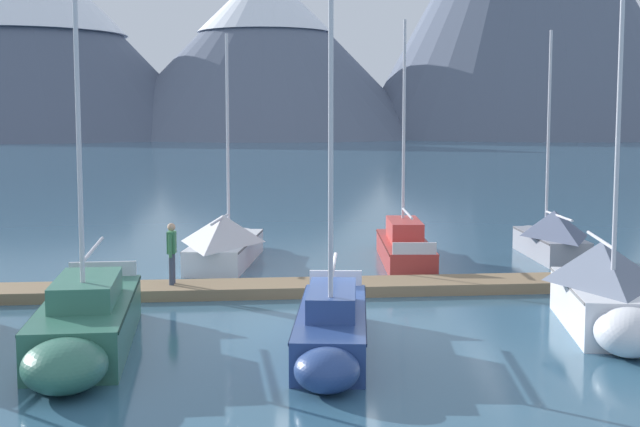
{
  "coord_description": "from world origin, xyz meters",
  "views": [
    {
      "loc": [
        -0.85,
        -21.08,
        4.95
      ],
      "look_at": [
        0.0,
        6.0,
        2.0
      ],
      "focal_mm": 51.41,
      "sensor_mm": 36.0,
      "label": 1
    }
  ],
  "objects_px": {
    "sailboat_end_of_dock": "(549,234)",
    "sailboat_second_berth": "(85,324)",
    "sailboat_far_berth": "(403,244)",
    "person_on_dock": "(172,250)",
    "sailboat_mid_dock_port": "(226,239)",
    "sailboat_outer_slip": "(606,290)",
    "sailboat_mid_dock_starboard": "(332,327)"
  },
  "relations": [
    {
      "from": "person_on_dock",
      "to": "sailboat_mid_dock_starboard",
      "type": "bearing_deg",
      "value": -57.11
    },
    {
      "from": "sailboat_far_berth",
      "to": "person_on_dock",
      "type": "distance_m",
      "value": 9.11
    },
    {
      "from": "sailboat_mid_dock_starboard",
      "to": "sailboat_end_of_dock",
      "type": "bearing_deg",
      "value": 57.31
    },
    {
      "from": "sailboat_far_berth",
      "to": "person_on_dock",
      "type": "height_order",
      "value": "sailboat_far_berth"
    },
    {
      "from": "sailboat_outer_slip",
      "to": "person_on_dock",
      "type": "relative_size",
      "value": 4.89
    },
    {
      "from": "sailboat_mid_dock_port",
      "to": "sailboat_mid_dock_starboard",
      "type": "height_order",
      "value": "sailboat_mid_dock_starboard"
    },
    {
      "from": "sailboat_second_berth",
      "to": "sailboat_mid_dock_port",
      "type": "xyz_separation_m",
      "value": [
        2.13,
        11.64,
        0.16
      ]
    },
    {
      "from": "sailboat_far_berth",
      "to": "sailboat_end_of_dock",
      "type": "xyz_separation_m",
      "value": [
        5.17,
        0.6,
        0.25
      ]
    },
    {
      "from": "sailboat_outer_slip",
      "to": "sailboat_end_of_dock",
      "type": "distance_m",
      "value": 10.99
    },
    {
      "from": "sailboat_second_berth",
      "to": "sailboat_outer_slip",
      "type": "xyz_separation_m",
      "value": [
        11.48,
        1.58,
        0.33
      ]
    },
    {
      "from": "sailboat_far_berth",
      "to": "sailboat_outer_slip",
      "type": "height_order",
      "value": "sailboat_outer_slip"
    },
    {
      "from": "sailboat_second_berth",
      "to": "sailboat_end_of_dock",
      "type": "height_order",
      "value": "sailboat_end_of_dock"
    },
    {
      "from": "sailboat_mid_dock_starboard",
      "to": "sailboat_far_berth",
      "type": "bearing_deg",
      "value": 76.22
    },
    {
      "from": "sailboat_mid_dock_port",
      "to": "sailboat_far_berth",
      "type": "relative_size",
      "value": 0.94
    },
    {
      "from": "sailboat_end_of_dock",
      "to": "sailboat_outer_slip",
      "type": "bearing_deg",
      "value": -99.27
    },
    {
      "from": "sailboat_mid_dock_starboard",
      "to": "person_on_dock",
      "type": "relative_size",
      "value": 5.28
    },
    {
      "from": "sailboat_far_berth",
      "to": "sailboat_end_of_dock",
      "type": "height_order",
      "value": "sailboat_far_berth"
    },
    {
      "from": "sailboat_far_berth",
      "to": "sailboat_outer_slip",
      "type": "relative_size",
      "value": 0.98
    },
    {
      "from": "sailboat_end_of_dock",
      "to": "person_on_dock",
      "type": "distance_m",
      "value": 13.77
    },
    {
      "from": "sailboat_outer_slip",
      "to": "person_on_dock",
      "type": "xyz_separation_m",
      "value": [
        -10.46,
        4.53,
        0.32
      ]
    },
    {
      "from": "sailboat_mid_dock_port",
      "to": "sailboat_far_berth",
      "type": "bearing_deg",
      "value": 1.75
    },
    {
      "from": "sailboat_second_berth",
      "to": "sailboat_far_berth",
      "type": "height_order",
      "value": "sailboat_far_berth"
    },
    {
      "from": "sailboat_mid_dock_port",
      "to": "sailboat_outer_slip",
      "type": "xyz_separation_m",
      "value": [
        9.35,
        -10.06,
        0.16
      ]
    },
    {
      "from": "sailboat_end_of_dock",
      "to": "sailboat_second_berth",
      "type": "bearing_deg",
      "value": -136.85
    },
    {
      "from": "sailboat_end_of_dock",
      "to": "sailboat_mid_dock_port",
      "type": "bearing_deg",
      "value": -175.97
    },
    {
      "from": "sailboat_mid_dock_port",
      "to": "sailboat_outer_slip",
      "type": "relative_size",
      "value": 0.92
    },
    {
      "from": "sailboat_far_berth",
      "to": "sailboat_second_berth",
      "type": "bearing_deg",
      "value": -124.37
    },
    {
      "from": "sailboat_outer_slip",
      "to": "sailboat_second_berth",
      "type": "bearing_deg",
      "value": -172.19
    },
    {
      "from": "person_on_dock",
      "to": "sailboat_second_berth",
      "type": "bearing_deg",
      "value": -99.53
    },
    {
      "from": "sailboat_end_of_dock",
      "to": "person_on_dock",
      "type": "bearing_deg",
      "value": -152.68
    },
    {
      "from": "sailboat_far_berth",
      "to": "sailboat_end_of_dock",
      "type": "distance_m",
      "value": 5.21
    },
    {
      "from": "sailboat_mid_dock_port",
      "to": "sailboat_far_berth",
      "type": "distance_m",
      "value": 5.96
    }
  ]
}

